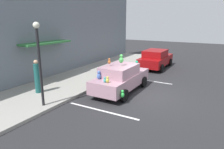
{
  "coord_description": "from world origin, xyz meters",
  "views": [
    {
      "loc": [
        -9.93,
        -3.54,
        3.93
      ],
      "look_at": [
        -0.02,
        2.07,
        0.9
      ],
      "focal_mm": 32.62,
      "sensor_mm": 36.0,
      "label": 1
    }
  ],
  "objects_px": {
    "plush_covered_car": "(121,78)",
    "teddy_bear_on_sidewalk": "(102,72)",
    "parked_sedan_behind": "(156,59)",
    "pedestrian_near_shopfront": "(37,77)",
    "street_lamp_post": "(39,56)"
  },
  "relations": [
    {
      "from": "plush_covered_car",
      "to": "street_lamp_post",
      "type": "xyz_separation_m",
      "value": [
        -3.84,
        2.03,
        1.65
      ]
    },
    {
      "from": "plush_covered_car",
      "to": "teddy_bear_on_sidewalk",
      "type": "distance_m",
      "value": 2.88
    },
    {
      "from": "plush_covered_car",
      "to": "teddy_bear_on_sidewalk",
      "type": "relative_size",
      "value": 5.94
    },
    {
      "from": "street_lamp_post",
      "to": "teddy_bear_on_sidewalk",
      "type": "bearing_deg",
      "value": 3.09
    },
    {
      "from": "teddy_bear_on_sidewalk",
      "to": "plush_covered_car",
      "type": "bearing_deg",
      "value": -125.7
    },
    {
      "from": "pedestrian_near_shopfront",
      "to": "parked_sedan_behind",
      "type": "bearing_deg",
      "value": -19.91
    },
    {
      "from": "street_lamp_post",
      "to": "pedestrian_near_shopfront",
      "type": "xyz_separation_m",
      "value": [
        1.09,
        1.57,
        -1.45
      ]
    },
    {
      "from": "plush_covered_car",
      "to": "pedestrian_near_shopfront",
      "type": "bearing_deg",
      "value": 127.36
    },
    {
      "from": "plush_covered_car",
      "to": "teddy_bear_on_sidewalk",
      "type": "height_order",
      "value": "plush_covered_car"
    },
    {
      "from": "parked_sedan_behind",
      "to": "street_lamp_post",
      "type": "height_order",
      "value": "street_lamp_post"
    },
    {
      "from": "teddy_bear_on_sidewalk",
      "to": "pedestrian_near_shopfront",
      "type": "bearing_deg",
      "value": 163.92
    },
    {
      "from": "plush_covered_car",
      "to": "parked_sedan_behind",
      "type": "bearing_deg",
      "value": 1.24
    },
    {
      "from": "teddy_bear_on_sidewalk",
      "to": "street_lamp_post",
      "type": "height_order",
      "value": "street_lamp_post"
    },
    {
      "from": "street_lamp_post",
      "to": "plush_covered_car",
      "type": "bearing_deg",
      "value": -27.83
    },
    {
      "from": "parked_sedan_behind",
      "to": "pedestrian_near_shopfront",
      "type": "height_order",
      "value": "pedestrian_near_shopfront"
    }
  ]
}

